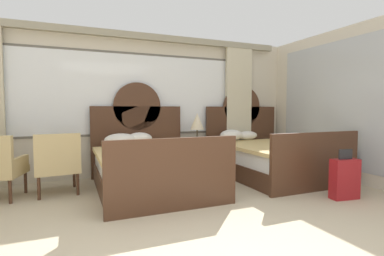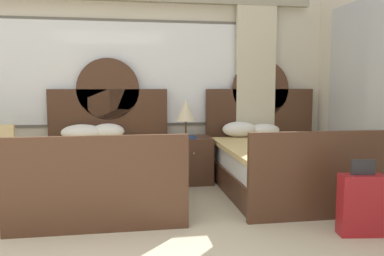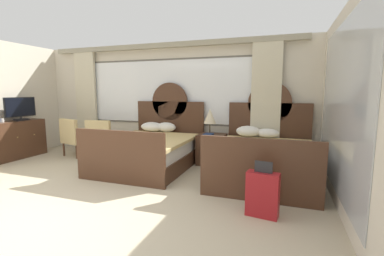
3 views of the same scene
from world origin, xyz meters
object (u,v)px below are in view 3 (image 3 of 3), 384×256
at_px(armchair_by_window_left, 103,138).
at_px(armchair_by_window_centre, 76,136).
at_px(bed_near_window, 150,149).
at_px(bed_near_mirror, 264,158).
at_px(tv_flatscreen, 20,109).
at_px(dresser_minibar, 11,141).
at_px(table_lamp_on_nightstand, 210,116).
at_px(cup_on_dresser, 2,120).
at_px(suitcase_on_floor, 263,194).
at_px(nightstand_between_beds, 212,149).
at_px(book_on_nightstand, 208,134).

distance_m(armchair_by_window_left, armchair_by_window_centre, 0.78).
relative_size(bed_near_window, bed_near_mirror, 1.00).
xyz_separation_m(bed_near_mirror, tv_flatscreen, (-5.57, -0.24, 0.79)).
xyz_separation_m(dresser_minibar, tv_flatscreen, (0.02, 0.29, 0.71)).
distance_m(bed_near_window, tv_flatscreen, 3.38).
bearing_deg(bed_near_window, table_lamp_on_nightstand, 31.49).
distance_m(cup_on_dresser, armchair_by_window_left, 2.20).
height_order(cup_on_dresser, armchair_by_window_left, cup_on_dresser).
distance_m(tv_flatscreen, suitcase_on_floor, 5.88).
relative_size(nightstand_between_beds, book_on_nightstand, 2.48).
bearing_deg(cup_on_dresser, armchair_by_window_left, 24.63).
height_order(dresser_minibar, armchair_by_window_centre, armchair_by_window_centre).
height_order(armchair_by_window_left, armchair_by_window_centre, same).
bearing_deg(book_on_nightstand, armchair_by_window_centre, -174.94).
bearing_deg(dresser_minibar, bed_near_window, 9.09).
distance_m(bed_near_window, suitcase_on_floor, 2.85).
relative_size(tv_flatscreen, armchair_by_window_left, 0.84).
xyz_separation_m(dresser_minibar, armchair_by_window_centre, (1.17, 0.75, 0.04)).
distance_m(table_lamp_on_nightstand, armchair_by_window_left, 2.54).
xyz_separation_m(tv_flatscreen, suitcase_on_floor, (5.66, -1.32, -0.86)).
bearing_deg(bed_near_mirror, armchair_by_window_left, 176.47).
relative_size(armchair_by_window_left, armchair_by_window_centre, 1.00).
relative_size(bed_near_mirror, nightstand_between_beds, 3.38).
xyz_separation_m(cup_on_dresser, armchair_by_window_left, (1.96, 0.90, -0.44)).
relative_size(tv_flatscreen, cup_on_dresser, 7.06).
relative_size(dresser_minibar, cup_on_dresser, 14.18).
distance_m(book_on_nightstand, dresser_minibar, 4.54).
xyz_separation_m(armchair_by_window_centre, suitcase_on_floor, (4.51, -1.78, -0.19)).
relative_size(bed_near_mirror, armchair_by_window_centre, 2.39).
relative_size(book_on_nightstand, armchair_by_window_left, 0.28).
bearing_deg(bed_near_window, armchair_by_window_centre, 174.03).
bearing_deg(suitcase_on_floor, nightstand_between_beds, 119.49).
bearing_deg(cup_on_dresser, book_on_nightstand, 15.05).
bearing_deg(nightstand_between_beds, table_lamp_on_nightstand, 143.19).
distance_m(dresser_minibar, cup_on_dresser, 0.50).
bearing_deg(cup_on_dresser, suitcase_on_floor, -8.79).
bearing_deg(table_lamp_on_nightstand, bed_near_window, -148.51).
relative_size(book_on_nightstand, suitcase_on_floor, 0.37).
distance_m(cup_on_dresser, suitcase_on_floor, 5.79).
bearing_deg(armchair_by_window_left, armchair_by_window_centre, 179.85).
height_order(dresser_minibar, tv_flatscreen, tv_flatscreen).
xyz_separation_m(bed_near_window, nightstand_between_beds, (1.15, 0.62, -0.04)).
xyz_separation_m(nightstand_between_beds, cup_on_dresser, (-4.46, -1.30, 0.59)).
height_order(bed_near_mirror, table_lamp_on_nightstand, bed_near_mirror).
bearing_deg(dresser_minibar, tv_flatscreen, 85.27).
relative_size(book_on_nightstand, cup_on_dresser, 2.39).
bearing_deg(book_on_nightstand, bed_near_window, -155.25).
bearing_deg(dresser_minibar, book_on_nightstand, 13.25).
relative_size(bed_near_mirror, table_lamp_on_nightstand, 4.00).
bearing_deg(bed_near_window, bed_near_mirror, -0.09).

